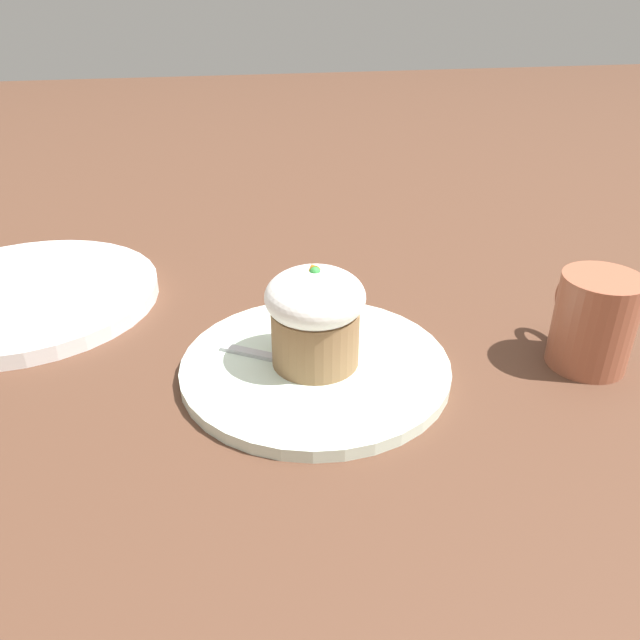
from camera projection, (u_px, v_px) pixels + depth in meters
ground_plane at (315, 372)px, 0.60m from camera, size 4.00×4.00×0.00m
dessert_plate at (315, 367)px, 0.60m from camera, size 0.26×0.26×0.01m
carrot_cake at (320, 315)px, 0.57m from camera, size 0.09×0.09×0.10m
spoon at (301, 362)px, 0.59m from camera, size 0.08×0.11×0.01m
coffee_cup at (593, 321)px, 0.59m from camera, size 0.11×0.08×0.09m
side_plate at (26, 295)px, 0.72m from camera, size 0.30×0.30×0.02m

